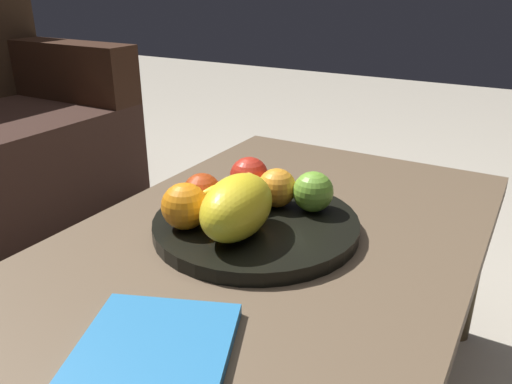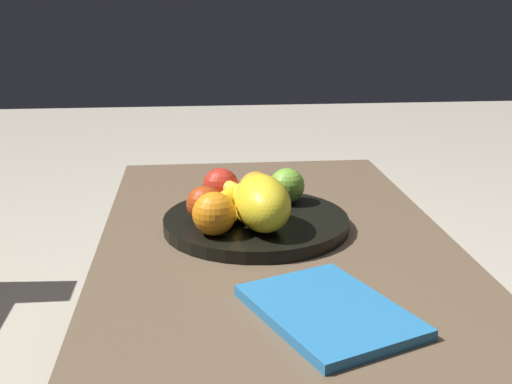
{
  "view_description": "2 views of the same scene",
  "coord_description": "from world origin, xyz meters",
  "views": [
    {
      "loc": [
        -0.66,
        -0.37,
        0.84
      ],
      "look_at": [
        0.03,
        0.03,
        0.5
      ],
      "focal_mm": 35.32,
      "sensor_mm": 36.0,
      "label": 1
    },
    {
      "loc": [
        -1.16,
        0.15,
        0.87
      ],
      "look_at": [
        0.03,
        0.03,
        0.5
      ],
      "focal_mm": 45.19,
      "sensor_mm": 36.0,
      "label": 2
    }
  ],
  "objects": [
    {
      "name": "orange_front",
      "position": [
        0.09,
        0.03,
        0.49
      ],
      "size": [
        0.07,
        0.07,
        0.07
      ],
      "primitive_type": "sphere",
      "color": "orange",
      "rests_on": "fruit_bowl"
    },
    {
      "name": "apple_left",
      "position": [
        0.11,
        -0.04,
        0.49
      ],
      "size": [
        0.07,
        0.07,
        0.07
      ],
      "primitive_type": "sphere",
      "color": "#70A834",
      "rests_on": "fruit_bowl"
    },
    {
      "name": "apple_right",
      "position": [
        0.01,
        0.13,
        0.49
      ],
      "size": [
        0.07,
        0.07,
        0.07
      ],
      "primitive_type": "sphere",
      "color": "#B13A14",
      "rests_on": "fruit_bowl"
    },
    {
      "name": "melon_large_front",
      "position": [
        -0.04,
        0.03,
        0.5
      ],
      "size": [
        0.18,
        0.12,
        0.1
      ],
      "primitive_type": "ellipsoid",
      "rotation": [
        0.0,
        0.0,
        0.1
      ],
      "color": "yellow",
      "rests_on": "fruit_bowl"
    },
    {
      "name": "orange_left",
      "position": [
        -0.06,
        0.12,
        0.49
      ],
      "size": [
        0.08,
        0.08,
        0.08
      ],
      "primitive_type": "sphere",
      "color": "orange",
      "rests_on": "fruit_bowl"
    },
    {
      "name": "coffee_table",
      "position": [
        0.0,
        0.0,
        0.38
      ],
      "size": [
        1.08,
        0.66,
        0.43
      ],
      "color": "brown",
      "rests_on": "ground_plane"
    },
    {
      "name": "banana_bunch",
      "position": [
        0.03,
        0.08,
        0.48
      ],
      "size": [
        0.17,
        0.13,
        0.06
      ],
      "color": "gold",
      "rests_on": "fruit_bowl"
    },
    {
      "name": "fruit_bowl",
      "position": [
        0.03,
        0.03,
        0.44
      ],
      "size": [
        0.36,
        0.36,
        0.03
      ],
      "primitive_type": "cylinder",
      "color": "black",
      "rests_on": "coffee_table"
    },
    {
      "name": "apple_front",
      "position": [
        0.11,
        0.1,
        0.49
      ],
      "size": [
        0.08,
        0.08,
        0.08
      ],
      "primitive_type": "sphere",
      "color": "red",
      "rests_on": "fruit_bowl"
    },
    {
      "name": "magazine",
      "position": [
        -0.34,
        -0.04,
        0.44
      ],
      "size": [
        0.3,
        0.26,
        0.02
      ],
      "primitive_type": "cube",
      "rotation": [
        0.0,
        0.0,
        0.39
      ],
      "color": "teal",
      "rests_on": "coffee_table"
    }
  ]
}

